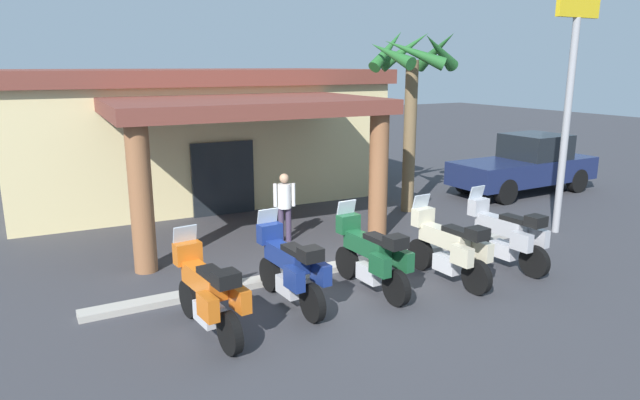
% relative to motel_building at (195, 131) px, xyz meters
% --- Properties ---
extents(ground_plane, '(80.00, 80.00, 0.00)m').
position_rel_motel_building_xyz_m(ground_plane, '(-0.11, -8.96, -2.08)').
color(ground_plane, '#38383D').
extents(motel_building, '(11.70, 10.97, 4.06)m').
position_rel_motel_building_xyz_m(motel_building, '(0.00, 0.00, 0.00)').
color(motel_building, beige).
rests_on(motel_building, ground_plane).
extents(motorcycle_orange, '(0.75, 2.21, 1.61)m').
position_rel_motel_building_xyz_m(motorcycle_orange, '(-2.80, -9.99, -1.38)').
color(motorcycle_orange, black).
rests_on(motorcycle_orange, ground_plane).
extents(motorcycle_blue, '(0.72, 2.21, 1.61)m').
position_rel_motel_building_xyz_m(motorcycle_blue, '(-1.18, -9.61, -1.38)').
color(motorcycle_blue, black).
rests_on(motorcycle_blue, ground_plane).
extents(motorcycle_green, '(0.72, 2.21, 1.61)m').
position_rel_motel_building_xyz_m(motorcycle_green, '(0.44, -9.76, -1.38)').
color(motorcycle_green, black).
rests_on(motorcycle_green, ground_plane).
extents(motorcycle_cream, '(0.72, 2.21, 1.61)m').
position_rel_motel_building_xyz_m(motorcycle_cream, '(2.06, -10.07, -1.38)').
color(motorcycle_cream, black).
rests_on(motorcycle_cream, ground_plane).
extents(motorcycle_silver, '(0.73, 2.21, 1.61)m').
position_rel_motel_building_xyz_m(motorcycle_silver, '(3.68, -9.99, -1.38)').
color(motorcycle_silver, black).
rests_on(motorcycle_silver, ground_plane).
extents(pedestrian, '(0.50, 0.32, 1.68)m').
position_rel_motel_building_xyz_m(pedestrian, '(0.34, -6.14, -1.11)').
color(pedestrian, '#3F334C').
rests_on(pedestrian, ground_plane).
extents(pickup_truck_navy, '(5.23, 2.03, 1.95)m').
position_rel_motel_building_xyz_m(pickup_truck_navy, '(9.70, -5.15, -1.15)').
color(pickup_truck_navy, black).
rests_on(pickup_truck_navy, ground_plane).
extents(palm_tree_near_portico, '(2.40, 2.54, 5.29)m').
position_rel_motel_building_xyz_m(palm_tree_near_portico, '(4.73, -5.21, 1.77)').
color(palm_tree_near_portico, brown).
rests_on(palm_tree_near_portico, ground_plane).
extents(roadside_sign, '(1.40, 0.18, 6.39)m').
position_rel_motel_building_xyz_m(roadside_sign, '(6.80, -8.79, 2.22)').
color(roadside_sign, '#99999E').
rests_on(roadside_sign, ground_plane).
extents(curb_strip, '(10.11, 0.36, 0.12)m').
position_rel_motel_building_xyz_m(curb_strip, '(0.44, -8.43, -2.02)').
color(curb_strip, '#ADA89E').
rests_on(curb_strip, ground_plane).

